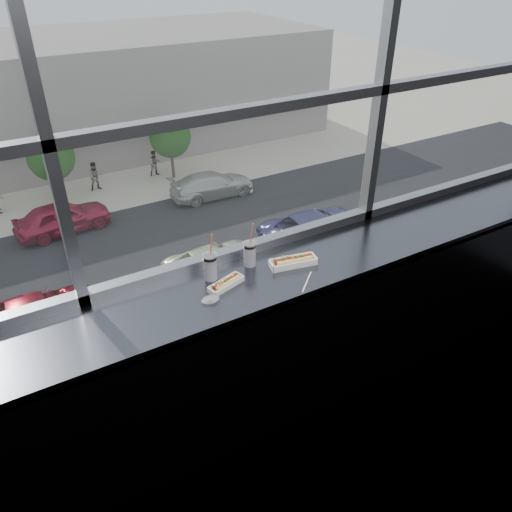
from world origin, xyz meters
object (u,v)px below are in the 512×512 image
loose_straw (307,282)px  pedestrian_c (95,174)px  car_far_c (212,181)px  pedestrian_d (155,161)px  hotdog_tray_right (293,261)px  car_far_b (61,213)px  car_near_c (40,308)px  car_near_d (215,257)px  tree_center (51,158)px  wrapper (210,299)px  hotdog_tray_left (226,283)px  soda_cup_right (250,253)px  car_near_e (318,223)px  tree_right (170,137)px  soda_cup_left (210,266)px

loose_straw → pedestrian_c: 31.44m
car_far_c → pedestrian_d: pedestrian_d is taller
hotdog_tray_right → car_far_b: size_ratio=0.04×
loose_straw → pedestrian_c: loose_straw is taller
car_near_c → pedestrian_c: size_ratio=2.68×
car_near_d → pedestrian_d: bearing=-8.3°
pedestrian_c → tree_center: bearing=-165.3°
loose_straw → wrapper: bearing=126.5°
hotdog_tray_right → car_near_c: size_ratio=0.05×
wrapper → hotdog_tray_left: bearing=30.7°
soda_cup_right → car_near_c: soda_cup_right is taller
wrapper → soda_cup_right: bearing=29.8°
hotdog_tray_left → car_near_e: size_ratio=0.03×
hotdog_tray_right → car_near_e: size_ratio=0.04×
hotdog_tray_right → car_far_b: hotdog_tray_right is taller
soda_cup_right → pedestrian_d: size_ratio=0.14×
soda_cup_right → tree_center: size_ratio=0.07×
pedestrian_c → pedestrian_d: bearing=4.8°
hotdog_tray_left → pedestrian_c: size_ratio=0.11×
hotdog_tray_left → soda_cup_right: bearing=12.7°
loose_straw → pedestrian_d: (8.70, 29.46, -11.01)m
hotdog_tray_right → wrapper: size_ratio=2.98×
hotdog_tray_right → soda_cup_right: (-0.23, 0.13, 0.06)m
tree_right → loose_straw: bearing=-108.6°
loose_straw → car_far_c: (10.64, 24.47, -11.01)m
loose_straw → tree_center: 29.98m
soda_cup_left → car_far_c: bearing=65.3°
hotdog_tray_left → pedestrian_d: 32.58m
car_near_c → car_near_e: 13.98m
car_near_e → hotdog_tray_left: bearing=144.3°
car_far_c → car_near_c: car_far_c is taller
soda_cup_right → loose_straw: 0.39m
car_far_c → car_far_b: bearing=92.0°
soda_cup_right → tree_right: 31.21m
wrapper → car_near_e: 23.84m
soda_cup_left → loose_straw: bearing=-34.3°
soda_cup_left → soda_cup_right: (0.27, 0.01, -0.00)m
hotdog_tray_right → car_far_c: size_ratio=0.05×
soda_cup_right → pedestrian_c: size_ratio=0.13×
wrapper → car_far_b: (2.07, 24.35, -10.89)m
hotdog_tray_left → pedestrian_c: 31.32m
hotdog_tray_left → car_near_d: bearing=49.1°
soda_cup_right → car_near_d: bearing=66.2°
soda_cup_left → car_near_e: bearing=50.3°
pedestrian_c → tree_right: tree_right is taller
hotdog_tray_right → pedestrian_d: (8.67, 29.27, -11.04)m
pedestrian_c → soda_cup_left: bearing=-99.9°
car_near_d → tree_right: size_ratio=1.32×
car_far_b → loose_straw: bearing=169.8°
soda_cup_left → tree_center: soda_cup_left is taller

